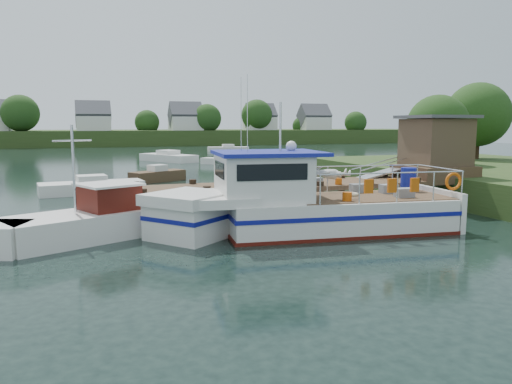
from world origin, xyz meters
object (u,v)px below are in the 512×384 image
object	(u,v)px
moored_rowboat	(158,175)
moored_c	(301,166)
dock	(392,162)
lobster_boat	(301,205)
moored_b	(223,161)
moored_far	(228,149)
moored_a	(92,187)
moored_d	(168,157)
work_boat	(88,221)

from	to	relation	value
moored_rowboat	moored_c	bearing A→B (deg)	19.51
moored_rowboat	dock	bearing A→B (deg)	-57.65
dock	lobster_boat	world-z (taller)	lobster_boat
moored_rowboat	moored_b	bearing A→B (deg)	58.55
moored_far	moored_a	xyz separation A→B (m)	(-20.80, -42.49, 0.01)
moored_b	moored_d	distance (m)	7.45
moored_a	moored_d	bearing A→B (deg)	83.51
moored_rowboat	moored_d	size ratio (longest dim) A/B	0.55
moored_far	moored_a	distance (m)	47.31
dock	lobster_boat	distance (m)	7.62
moored_a	moored_b	size ratio (longest dim) A/B	1.37
moored_rowboat	moored_b	size ratio (longest dim) A/B	0.96
work_boat	moored_b	xyz separation A→B (m)	(13.63, 30.62, -0.27)
moored_far	moored_d	distance (m)	22.13
work_boat	moored_far	xyz separation A→B (m)	(21.24, 54.89, -0.25)
dock	moored_c	bearing A→B (deg)	78.19
moored_rowboat	moored_b	xyz separation A→B (m)	(8.62, 13.23, -0.07)
moored_c	moored_d	size ratio (longest dim) A/B	0.89
work_boat	moored_d	distance (m)	37.56
moored_rowboat	moored_b	distance (m)	15.79
moored_rowboat	moored_far	distance (m)	40.86
moored_rowboat	moored_a	xyz separation A→B (m)	(-4.58, -4.99, -0.04)
work_boat	moored_d	world-z (taller)	work_boat
lobster_boat	moored_a	xyz separation A→B (m)	(-7.08, 13.93, -0.64)
work_boat	moored_a	world-z (taller)	work_boat
dock	moored_b	size ratio (longest dim) A/B	3.76
lobster_boat	moored_far	world-z (taller)	lobster_boat
dock	moored_rowboat	bearing A→B (deg)	120.73
lobster_boat	moored_a	distance (m)	15.64
lobster_boat	moored_a	bearing A→B (deg)	123.47
moored_rowboat	moored_d	distance (m)	19.48
lobster_boat	work_boat	size ratio (longest dim) A/B	1.61
moored_rowboat	moored_d	world-z (taller)	moored_d
moored_rowboat	moored_far	world-z (taller)	moored_rowboat
lobster_boat	work_boat	world-z (taller)	lobster_boat
moored_a	moored_far	bearing A→B (deg)	77.02
moored_rowboat	moored_far	size ratio (longest dim) A/B	0.67
moored_b	moored_c	bearing A→B (deg)	-57.55
dock	moored_d	world-z (taller)	dock
moored_c	lobster_boat	bearing A→B (deg)	-136.09
work_boat	dock	bearing A→B (deg)	-15.63
moored_b	moored_far	bearing A→B (deg)	78.59
moored_d	dock	bearing A→B (deg)	-79.81
moored_rowboat	moored_a	bearing A→B (deg)	-130.90
moored_a	moored_b	world-z (taller)	moored_a
moored_a	moored_b	bearing A→B (deg)	67.20
dock	lobster_boat	size ratio (longest dim) A/B	1.39
work_boat	moored_c	size ratio (longest dim) A/B	1.08
dock	moored_rowboat	size ratio (longest dim) A/B	3.92
moored_far	moored_d	world-z (taller)	moored_d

